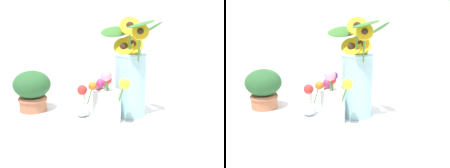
% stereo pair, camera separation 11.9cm
% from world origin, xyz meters
% --- Properties ---
extents(ground_plane, '(6.00, 6.00, 0.00)m').
position_xyz_m(ground_plane, '(0.00, 0.00, 0.00)').
color(ground_plane, silver).
extents(serving_tray, '(0.43, 0.43, 0.02)m').
position_xyz_m(serving_tray, '(-0.02, 0.08, 0.01)').
color(serving_tray, silver).
rests_on(serving_tray, ground_plane).
extents(mason_jar_sunflowers, '(0.27, 0.25, 0.38)m').
position_xyz_m(mason_jar_sunflowers, '(0.05, 0.10, 0.17)').
color(mason_jar_sunflowers, '#9ED1D6').
rests_on(mason_jar_sunflowers, serving_tray).
extents(vase_small_center, '(0.11, 0.09, 0.20)m').
position_xyz_m(vase_small_center, '(-0.02, 0.01, 0.10)').
color(vase_small_center, white).
rests_on(vase_small_center, serving_tray).
extents(vase_bulb_right, '(0.08, 0.06, 0.14)m').
position_xyz_m(vase_bulb_right, '(-0.13, 0.08, 0.08)').
color(vase_bulb_right, white).
rests_on(vase_bulb_right, serving_tray).
extents(vase_small_back, '(0.08, 0.10, 0.16)m').
position_xyz_m(vase_small_back, '(-0.06, 0.14, 0.08)').
color(vase_small_back, white).
rests_on(vase_small_back, serving_tray).
extents(potted_plant, '(0.16, 0.16, 0.17)m').
position_xyz_m(potted_plant, '(-0.37, 0.20, 0.09)').
color(potted_plant, '#B7704C').
rests_on(potted_plant, ground_plane).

